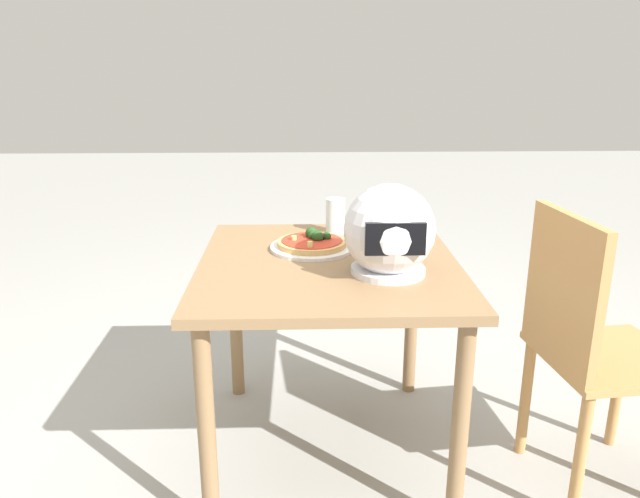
{
  "coord_description": "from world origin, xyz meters",
  "views": [
    {
      "loc": [
        0.08,
        1.86,
        1.33
      ],
      "look_at": [
        0.03,
        -0.06,
        0.72
      ],
      "focal_mm": 34.44,
      "sensor_mm": 36.0,
      "label": 1
    }
  ],
  "objects_px": {
    "motorcycle_helmet": "(389,232)",
    "dining_table": "(328,289)",
    "pizza": "(312,242)",
    "drinking_glass": "(335,216)",
    "chair_side": "(586,340)"
  },
  "relations": [
    {
      "from": "motorcycle_helmet",
      "to": "dining_table",
      "type": "bearing_deg",
      "value": -35.12
    },
    {
      "from": "pizza",
      "to": "motorcycle_helmet",
      "type": "height_order",
      "value": "motorcycle_helmet"
    },
    {
      "from": "motorcycle_helmet",
      "to": "drinking_glass",
      "type": "distance_m",
      "value": 0.47
    },
    {
      "from": "pizza",
      "to": "motorcycle_helmet",
      "type": "bearing_deg",
      "value": 131.63
    },
    {
      "from": "dining_table",
      "to": "chair_side",
      "type": "height_order",
      "value": "chair_side"
    },
    {
      "from": "drinking_glass",
      "to": "motorcycle_helmet",
      "type": "bearing_deg",
      "value": 107.01
    },
    {
      "from": "dining_table",
      "to": "pizza",
      "type": "xyz_separation_m",
      "value": [
        0.05,
        -0.13,
        0.12
      ]
    },
    {
      "from": "dining_table",
      "to": "pizza",
      "type": "height_order",
      "value": "pizza"
    },
    {
      "from": "chair_side",
      "to": "pizza",
      "type": "bearing_deg",
      "value": -21.73
    },
    {
      "from": "dining_table",
      "to": "chair_side",
      "type": "xyz_separation_m",
      "value": [
        -0.77,
        0.2,
        -0.1
      ]
    },
    {
      "from": "pizza",
      "to": "motorcycle_helmet",
      "type": "xyz_separation_m",
      "value": [
        -0.22,
        0.25,
        0.1
      ]
    },
    {
      "from": "dining_table",
      "to": "motorcycle_helmet",
      "type": "relative_size",
      "value": 3.3
    },
    {
      "from": "pizza",
      "to": "chair_side",
      "type": "distance_m",
      "value": 0.91
    },
    {
      "from": "pizza",
      "to": "motorcycle_helmet",
      "type": "distance_m",
      "value": 0.35
    },
    {
      "from": "dining_table",
      "to": "pizza",
      "type": "relative_size",
      "value": 3.87
    }
  ]
}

